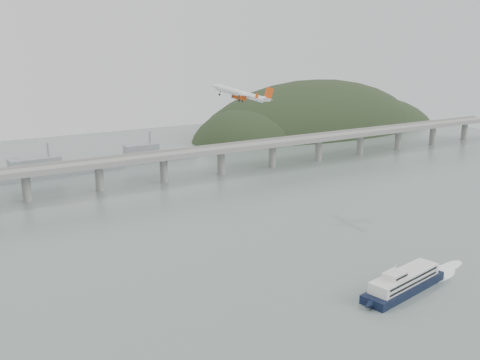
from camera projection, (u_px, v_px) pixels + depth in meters
ground at (303, 283)px, 253.30m from camera, size 900.00×900.00×0.00m
bridge at (137, 163)px, 414.02m from camera, size 800.00×22.00×23.90m
headland at (323, 145)px, 676.13m from camera, size 365.00×155.00×156.00m
ferry at (404, 283)px, 244.10m from camera, size 79.08×24.79×15.02m
airliner at (242, 94)px, 314.51m from camera, size 37.60×34.45×13.61m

